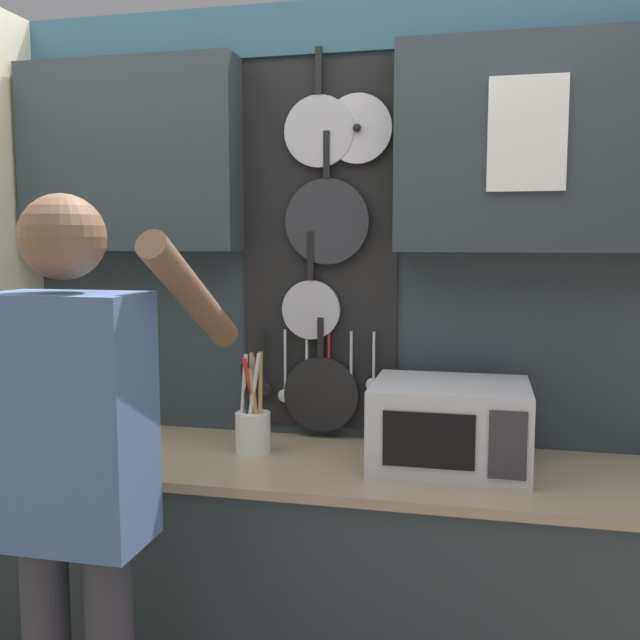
{
  "coord_description": "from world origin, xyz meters",
  "views": [
    {
      "loc": [
        0.53,
        -2.17,
        1.59
      ],
      "look_at": [
        -0.01,
        0.19,
        1.32
      ],
      "focal_mm": 40.0,
      "sensor_mm": 36.0,
      "label": 1
    }
  ],
  "objects_px": {
    "person": "(74,470)",
    "microwave": "(450,425)",
    "utensil_crock": "(253,426)",
    "knife_block": "(45,410)"
  },
  "relations": [
    {
      "from": "microwave",
      "to": "knife_block",
      "type": "height_order",
      "value": "knife_block"
    },
    {
      "from": "utensil_crock",
      "to": "person",
      "type": "distance_m",
      "value": 0.71
    },
    {
      "from": "microwave",
      "to": "utensil_crock",
      "type": "height_order",
      "value": "utensil_crock"
    },
    {
      "from": "microwave",
      "to": "utensil_crock",
      "type": "distance_m",
      "value": 0.65
    },
    {
      "from": "microwave",
      "to": "knife_block",
      "type": "relative_size",
      "value": 1.79
    },
    {
      "from": "microwave",
      "to": "knife_block",
      "type": "distance_m",
      "value": 1.43
    },
    {
      "from": "person",
      "to": "microwave",
      "type": "bearing_deg",
      "value": 36.54
    },
    {
      "from": "utensil_crock",
      "to": "person",
      "type": "xyz_separation_m",
      "value": [
        -0.25,
        -0.67,
        0.04
      ]
    },
    {
      "from": "knife_block",
      "to": "person",
      "type": "height_order",
      "value": "person"
    },
    {
      "from": "microwave",
      "to": "person",
      "type": "bearing_deg",
      "value": -143.46
    }
  ]
}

